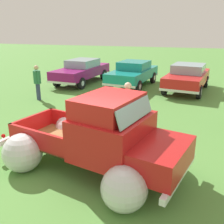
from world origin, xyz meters
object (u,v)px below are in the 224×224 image
Objects in this scene: spectator_0 at (37,81)px; lane_cone_1 at (56,116)px; vintage_pickup_truck at (103,143)px; show_car_1 at (133,73)px; show_car_2 at (187,77)px; show_car_0 at (82,70)px; spectator_2 at (128,105)px; lane_cone_0 at (74,120)px.

lane_cone_1 is at bearing 82.48° from spectator_0.
vintage_pickup_truck reaches higher than show_car_1.
show_car_2 reaches higher than lane_cone_1.
lane_cone_1 is at bearing 21.89° from show_car_0.
vintage_pickup_truck is 1.02× the size of show_car_0.
show_car_0 is at bearing -81.77° from show_car_1.
show_car_1 reaches higher than lane_cone_1.
vintage_pickup_truck is 9.33m from show_car_2.
vintage_pickup_truck is at bearing 84.69° from spectator_0.
spectator_0 is at bearing 131.71° from lane_cone_1.
vintage_pickup_truck is at bearing -43.87° from lane_cone_1.
show_car_0 reaches higher than lane_cone_1.
vintage_pickup_truck is 1.09× the size of show_car_2.
show_car_2 is 7.80m from spectator_0.
vintage_pickup_truck is 3.65m from lane_cone_1.
spectator_2 is (1.37, -7.04, 0.20)m from show_car_1.
spectator_0 is at bearing 0.17° from show_car_0.
lane_cone_0 is 1.00× the size of lane_cone_1.
show_car_1 is 7.15× the size of lane_cone_1.
spectator_2 is (-0.00, 2.44, 0.22)m from vintage_pickup_truck.
lane_cone_1 is (-0.79, 0.21, 0.00)m from lane_cone_0.
show_car_1 is 2.74× the size of spectator_0.
show_car_1 is at bearing -87.14° from show_car_2.
show_car_0 reaches higher than lane_cone_0.
show_car_0 is at bearing -84.09° from show_car_2.
show_car_2 is 6.95m from spectator_2.
lane_cone_0 is (3.21, -2.92, -0.62)m from spectator_0.
show_car_0 is 8.41m from spectator_2.
show_car_0 and show_car_2 have the same top height.
show_car_0 and show_car_1 have the same top height.
show_car_1 is 1.00× the size of show_car_2.
lane_cone_0 is at bearing 169.16° from spectator_2.
show_car_1 reaches higher than lane_cone_0.
spectator_0 is 0.96× the size of spectator_2.
spectator_0 is (-5.03, 5.22, 0.18)m from vintage_pickup_truck.
spectator_0 reaches higher than show_car_0.
show_car_1 is at bearing 96.13° from show_car_0.
spectator_0 is at bearing 135.82° from spectator_2.
show_car_2 reaches higher than lane_cone_0.
spectator_0 is (-0.43, -4.26, 0.15)m from show_car_0.
lane_cone_0 is (-1.82, 2.30, -0.45)m from vintage_pickup_truck.
show_car_2 is at bearing 93.23° from show_car_0.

